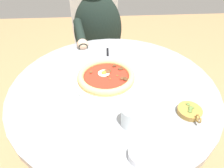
{
  "coord_description": "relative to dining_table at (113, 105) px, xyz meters",
  "views": [
    {
      "loc": [
        0.06,
        0.71,
        1.33
      ],
      "look_at": [
        0.01,
        0.01,
        0.76
      ],
      "focal_mm": 31.09,
      "sensor_mm": 36.0,
      "label": 1
    }
  ],
  "objects": [
    {
      "name": "cafe_chair_diner",
      "position": [
        0.08,
        -0.84,
        -0.08
      ],
      "size": [
        0.47,
        0.47,
        0.89
      ],
      "color": "beige",
      "rests_on": "ground"
    },
    {
      "name": "steak_knife",
      "position": [
        0.01,
        -0.33,
        0.14
      ],
      "size": [
        0.02,
        0.2,
        0.01
      ],
      "color": "silver",
      "rests_on": "dining_table"
    },
    {
      "name": "olive_pan",
      "position": [
        -0.29,
        0.2,
        0.15
      ],
      "size": [
        0.1,
        0.12,
        0.05
      ],
      "color": "olive",
      "rests_on": "dining_table"
    },
    {
      "name": "pizza_on_plate",
      "position": [
        0.03,
        -0.04,
        0.15
      ],
      "size": [
        0.33,
        0.33,
        0.04
      ],
      "color": "white",
      "rests_on": "dining_table"
    },
    {
      "name": "ramekin_capers",
      "position": [
        -0.06,
        0.38,
        0.15
      ],
      "size": [
        0.08,
        0.08,
        0.03
      ],
      "color": "white",
      "rests_on": "dining_table"
    },
    {
      "name": "fork_utensil",
      "position": [
        -0.32,
        -0.13,
        0.14
      ],
      "size": [
        0.18,
        0.04,
        0.0
      ],
      "color": "#BCBCC1",
      "rests_on": "dining_table"
    },
    {
      "name": "ground_plane",
      "position": [
        0.0,
        0.0,
        -0.63
      ],
      "size": [
        6.0,
        6.0,
        0.02
      ],
      "primitive_type": "cube",
      "color": "#9E754C"
    },
    {
      "name": "diner_person",
      "position": [
        0.07,
        -0.69,
        -0.1
      ],
      "size": [
        0.38,
        0.51,
        1.17
      ],
      "color": "#282833",
      "rests_on": "ground"
    },
    {
      "name": "water_glass",
      "position": [
        -0.04,
        0.24,
        0.17
      ],
      "size": [
        0.07,
        0.07,
        0.08
      ],
      "color": "silver",
      "rests_on": "dining_table"
    },
    {
      "name": "dining_table",
      "position": [
        0.0,
        0.0,
        0.0
      ],
      "size": [
        0.96,
        0.96,
        0.75
      ],
      "color": "gray",
      "rests_on": "ground"
    }
  ]
}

